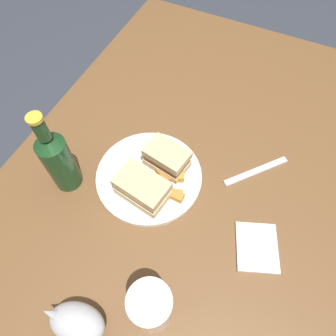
{
  "coord_description": "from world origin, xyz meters",
  "views": [
    {
      "loc": [
        -0.38,
        -0.13,
        1.38
      ],
      "look_at": [
        -0.03,
        0.04,
        0.73
      ],
      "focal_mm": 33.1,
      "sensor_mm": 36.0,
      "label": 1
    }
  ],
  "objects_px": {
    "plate": "(149,176)",
    "pint_glass": "(151,308)",
    "fork": "(256,171)",
    "sandwich_half_right": "(167,158)",
    "napkin": "(257,247)",
    "cider_bottle": "(58,159)",
    "gravy_boat": "(76,322)",
    "sandwich_half_left": "(142,188)"
  },
  "relations": [
    {
      "from": "sandwich_half_right",
      "to": "pint_glass",
      "type": "distance_m",
      "value": 0.34
    },
    {
      "from": "pint_glass",
      "to": "sandwich_half_left",
      "type": "bearing_deg",
      "value": 31.7
    },
    {
      "from": "plate",
      "to": "napkin",
      "type": "bearing_deg",
      "value": -100.8
    },
    {
      "from": "napkin",
      "to": "gravy_boat",
      "type": "bearing_deg",
      "value": 137.86
    },
    {
      "from": "napkin",
      "to": "cider_bottle",
      "type": "bearing_deg",
      "value": 94.22
    },
    {
      "from": "gravy_boat",
      "to": "napkin",
      "type": "bearing_deg",
      "value": -42.14
    },
    {
      "from": "sandwich_half_right",
      "to": "fork",
      "type": "xyz_separation_m",
      "value": [
        0.08,
        -0.21,
        -0.04
      ]
    },
    {
      "from": "sandwich_half_right",
      "to": "cider_bottle",
      "type": "distance_m",
      "value": 0.25
    },
    {
      "from": "sandwich_half_right",
      "to": "fork",
      "type": "distance_m",
      "value": 0.23
    },
    {
      "from": "pint_glass",
      "to": "napkin",
      "type": "xyz_separation_m",
      "value": [
        0.21,
        -0.15,
        -0.06
      ]
    },
    {
      "from": "cider_bottle",
      "to": "napkin",
      "type": "relative_size",
      "value": 2.2
    },
    {
      "from": "gravy_boat",
      "to": "cider_bottle",
      "type": "relative_size",
      "value": 0.52
    },
    {
      "from": "pint_glass",
      "to": "cider_bottle",
      "type": "relative_size",
      "value": 0.59
    },
    {
      "from": "napkin",
      "to": "fork",
      "type": "bearing_deg",
      "value": 17.61
    },
    {
      "from": "plate",
      "to": "gravy_boat",
      "type": "relative_size",
      "value": 2.1
    },
    {
      "from": "sandwich_half_left",
      "to": "gravy_boat",
      "type": "height_order",
      "value": "sandwich_half_left"
    },
    {
      "from": "pint_glass",
      "to": "fork",
      "type": "bearing_deg",
      "value": -12.78
    },
    {
      "from": "sandwich_half_left",
      "to": "sandwich_half_right",
      "type": "height_order",
      "value": "sandwich_half_right"
    },
    {
      "from": "cider_bottle",
      "to": "fork",
      "type": "height_order",
      "value": "cider_bottle"
    },
    {
      "from": "sandwich_half_left",
      "to": "napkin",
      "type": "xyz_separation_m",
      "value": [
        -0.0,
        -0.29,
        -0.04
      ]
    },
    {
      "from": "plate",
      "to": "gravy_boat",
      "type": "bearing_deg",
      "value": -175.06
    },
    {
      "from": "sandwich_half_right",
      "to": "pint_glass",
      "type": "bearing_deg",
      "value": -159.48
    },
    {
      "from": "pint_glass",
      "to": "cider_bottle",
      "type": "height_order",
      "value": "cider_bottle"
    },
    {
      "from": "plate",
      "to": "cider_bottle",
      "type": "distance_m",
      "value": 0.22
    },
    {
      "from": "gravy_boat",
      "to": "plate",
      "type": "bearing_deg",
      "value": 4.94
    },
    {
      "from": "sandwich_half_right",
      "to": "gravy_boat",
      "type": "bearing_deg",
      "value": -179.66
    },
    {
      "from": "sandwich_half_right",
      "to": "napkin",
      "type": "relative_size",
      "value": 1.03
    },
    {
      "from": "sandwich_half_right",
      "to": "gravy_boat",
      "type": "distance_m",
      "value": 0.4
    },
    {
      "from": "plate",
      "to": "cider_bottle",
      "type": "bearing_deg",
      "value": 117.31
    },
    {
      "from": "sandwich_half_left",
      "to": "gravy_boat",
      "type": "distance_m",
      "value": 0.3
    },
    {
      "from": "cider_bottle",
      "to": "plate",
      "type": "bearing_deg",
      "value": -62.69
    },
    {
      "from": "sandwich_half_right",
      "to": "napkin",
      "type": "xyz_separation_m",
      "value": [
        -0.1,
        -0.27,
        -0.04
      ]
    },
    {
      "from": "sandwich_half_right",
      "to": "cider_bottle",
      "type": "bearing_deg",
      "value": 123.75
    },
    {
      "from": "pint_glass",
      "to": "gravy_boat",
      "type": "distance_m",
      "value": 0.14
    },
    {
      "from": "napkin",
      "to": "plate",
      "type": "bearing_deg",
      "value": 79.2
    },
    {
      "from": "cider_bottle",
      "to": "fork",
      "type": "distance_m",
      "value": 0.48
    },
    {
      "from": "plate",
      "to": "sandwich_half_right",
      "type": "height_order",
      "value": "sandwich_half_right"
    },
    {
      "from": "fork",
      "to": "sandwich_half_left",
      "type": "bearing_deg",
      "value": 169.9
    },
    {
      "from": "pint_glass",
      "to": "napkin",
      "type": "height_order",
      "value": "pint_glass"
    },
    {
      "from": "pint_glass",
      "to": "fork",
      "type": "distance_m",
      "value": 0.42
    },
    {
      "from": "cider_bottle",
      "to": "napkin",
      "type": "bearing_deg",
      "value": -85.78
    },
    {
      "from": "plate",
      "to": "pint_glass",
      "type": "relative_size",
      "value": 1.83
    }
  ]
}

